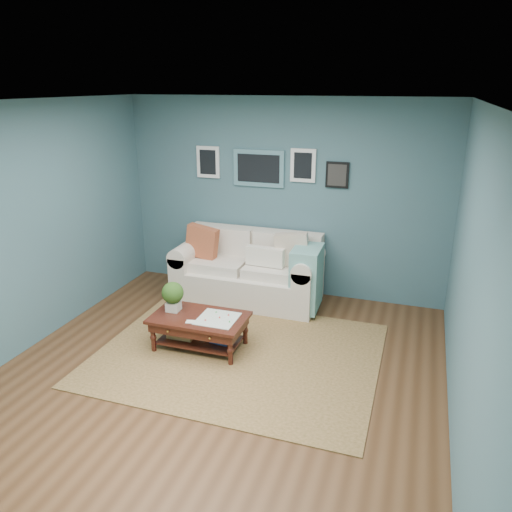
% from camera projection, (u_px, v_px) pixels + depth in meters
% --- Properties ---
extents(room_shell, '(5.00, 5.02, 2.70)m').
position_uv_depth(room_shell, '(212.00, 251.00, 4.67)').
color(room_shell, brown).
rests_on(room_shell, ground).
extents(area_rug, '(3.03, 2.43, 0.01)m').
position_uv_depth(area_rug, '(238.00, 354.00, 5.54)').
color(area_rug, brown).
rests_on(area_rug, ground).
extents(loveseat, '(2.01, 0.91, 1.04)m').
position_uv_depth(loveseat, '(254.00, 271.00, 6.82)').
color(loveseat, silver).
rests_on(loveseat, ground).
extents(coffee_table, '(1.07, 0.63, 0.74)m').
position_uv_depth(coffee_table, '(195.00, 321.00, 5.60)').
color(coffee_table, black).
rests_on(coffee_table, ground).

